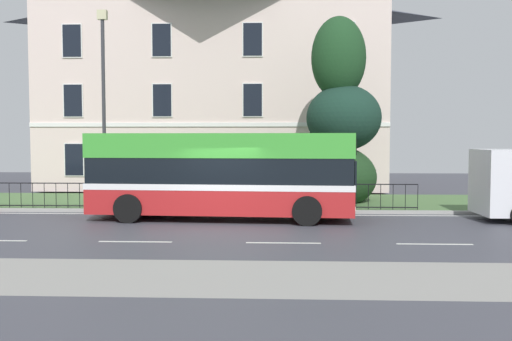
{
  "coord_description": "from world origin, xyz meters",
  "views": [
    {
      "loc": [
        1.9,
        -16.56,
        2.81
      ],
      "look_at": [
        1.02,
        4.01,
        1.6
      ],
      "focal_mm": 39.1,
      "sensor_mm": 36.0,
      "label": 1
    }
  ],
  "objects": [
    {
      "name": "ground_plane",
      "position": [
        0.0,
        1.16,
        -0.01
      ],
      "size": [
        60.0,
        56.0,
        0.18
      ],
      "color": "#40404A"
    },
    {
      "name": "single_decker_bus",
      "position": [
        -0.08,
        2.52,
        1.56
      ],
      "size": [
        9.1,
        3.04,
        2.96
      ],
      "rotation": [
        0.0,
        0.0,
        -0.06
      ],
      "color": "#B12022",
      "rests_on": "ground_plane"
    },
    {
      "name": "georgian_townhouse",
      "position": [
        -1.65,
        16.05,
        5.99
      ],
      "size": [
        18.14,
        10.86,
        11.68
      ],
      "color": "beige",
      "rests_on": "ground_plane"
    },
    {
      "name": "evergreen_tree",
      "position": [
        4.32,
        7.16,
        3.02
      ],
      "size": [
        3.91,
        3.76,
        8.14
      ],
      "color": "#423328",
      "rests_on": "ground_plane"
    },
    {
      "name": "iron_verge_railing",
      "position": [
        -1.65,
        4.4,
        0.62
      ],
      "size": [
        17.46,
        0.04,
        0.97
      ],
      "color": "black",
      "rests_on": "ground_plane"
    },
    {
      "name": "street_lamp_post",
      "position": [
        -4.96,
        4.94,
        4.42
      ],
      "size": [
        0.36,
        0.24,
        7.6
      ],
      "color": "#333338",
      "rests_on": "ground_plane"
    },
    {
      "name": "litter_bin",
      "position": [
        -1.83,
        5.09,
        0.71
      ],
      "size": [
        0.54,
        0.54,
        1.18
      ],
      "color": "#23472D",
      "rests_on": "ground_plane"
    }
  ]
}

